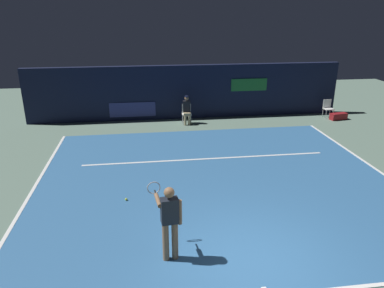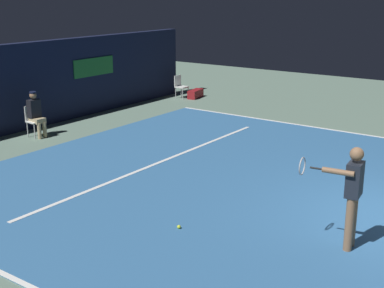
# 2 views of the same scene
# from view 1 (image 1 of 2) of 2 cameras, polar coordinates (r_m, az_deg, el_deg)

# --- Properties ---
(ground_plane) EXTENTS (31.76, 31.76, 0.00)m
(ground_plane) POSITION_cam_1_polar(r_m,az_deg,el_deg) (11.51, 3.72, -5.79)
(ground_plane) COLOR slate
(court_surface) EXTENTS (11.19, 10.06, 0.01)m
(court_surface) POSITION_cam_1_polar(r_m,az_deg,el_deg) (11.51, 3.72, -5.76)
(court_surface) COLOR #336699
(court_surface) RESTS_ON ground
(line_sideline_left) EXTENTS (0.10, 10.06, 0.01)m
(line_sideline_left) POSITION_cam_1_polar(r_m,az_deg,el_deg) (13.67, 27.22, -3.70)
(line_sideline_left) COLOR white
(line_sideline_left) RESTS_ON court_surface
(line_sideline_right) EXTENTS (0.10, 10.06, 0.01)m
(line_sideline_right) POSITION_cam_1_polar(r_m,az_deg,el_deg) (11.80, -23.92, -6.87)
(line_sideline_right) COLOR white
(line_sideline_right) RESTS_ON court_surface
(line_service) EXTENTS (8.73, 0.10, 0.01)m
(line_service) POSITION_cam_1_polar(r_m,az_deg,el_deg) (13.07, 2.21, -2.36)
(line_service) COLOR white
(line_service) RESTS_ON court_surface
(back_wall) EXTENTS (15.27, 0.33, 2.60)m
(back_wall) POSITION_cam_1_polar(r_m,az_deg,el_deg) (17.83, -0.79, 8.20)
(back_wall) COLOR #141933
(back_wall) RESTS_ON ground
(tennis_player) EXTENTS (0.70, 0.93, 1.73)m
(tennis_player) POSITION_cam_1_polar(r_m,az_deg,el_deg) (7.70, -3.58, -11.69)
(tennis_player) COLOR #8C6647
(tennis_player) RESTS_ON ground
(line_judge_on_chair) EXTENTS (0.46, 0.55, 1.32)m
(line_judge_on_chair) POSITION_cam_1_polar(r_m,az_deg,el_deg) (16.98, -0.83, 5.45)
(line_judge_on_chair) COLOR white
(line_judge_on_chair) RESTS_ON ground
(courtside_chair_near) EXTENTS (0.45, 0.42, 0.88)m
(courtside_chair_near) POSITION_cam_1_polar(r_m,az_deg,el_deg) (19.33, 20.63, 5.43)
(courtside_chair_near) COLOR white
(courtside_chair_near) RESTS_ON ground
(tennis_ball) EXTENTS (0.07, 0.07, 0.07)m
(tennis_ball) POSITION_cam_1_polar(r_m,az_deg,el_deg) (10.50, -10.33, -8.57)
(tennis_ball) COLOR #CCE033
(tennis_ball) RESTS_ON court_surface
(equipment_bag) EXTENTS (0.88, 0.46, 0.32)m
(equipment_bag) POSITION_cam_1_polar(r_m,az_deg,el_deg) (19.17, 22.08, 4.05)
(equipment_bag) COLOR maroon
(equipment_bag) RESTS_ON ground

